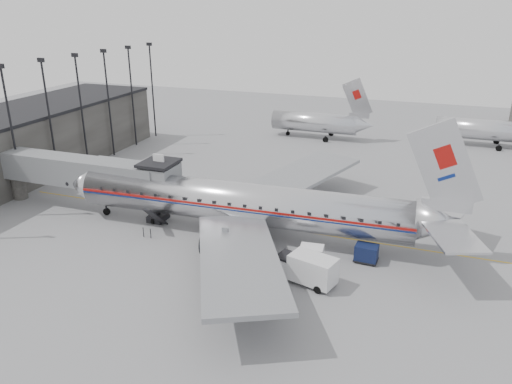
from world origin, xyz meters
TOP-DOWN VIEW (x-y plane):
  - ground at (0.00, 0.00)m, footprint 160.00×160.00m
  - terminal at (-34.00, 10.00)m, footprint 12.00×46.00m
  - apron_line at (3.00, 6.00)m, footprint 60.00×0.15m
  - jet_bridge at (-16.66, 3.67)m, footprint 21.00×6.20m
  - floodlight_masts at (-27.50, 13.00)m, footprint 0.90×42.25m
  - distant_aircraft_near at (-1.79, 42.00)m, footprint 16.39×3.20m
  - distant_aircraft_mid at (24.21, 46.00)m, footprint 16.39×3.20m
  - airliner at (0.81, 3.59)m, footprint 40.88×37.84m
  - service_van at (8.23, -3.07)m, footprint 5.59×3.34m
  - baggage_cart_navy at (12.44, 2.00)m, footprint 2.11×1.65m
  - baggage_cart_white at (8.00, 0.00)m, footprint 2.25×1.80m
  - ramp_worker at (0.35, -2.33)m, footprint 0.67×0.56m

SIDE VIEW (x-z plane):
  - ground at x=0.00m, z-range 0.00..0.00m
  - apron_line at x=3.00m, z-range 0.00..0.01m
  - ramp_worker at x=0.35m, z-range 0.00..1.56m
  - baggage_cart_navy at x=12.44m, z-range 0.05..1.64m
  - baggage_cart_white at x=8.00m, z-range 0.05..1.71m
  - service_van at x=8.23m, z-range 0.06..2.53m
  - distant_aircraft_near at x=-1.79m, z-range -2.40..7.86m
  - distant_aircraft_mid at x=24.21m, z-range -2.40..7.86m
  - airliner at x=0.81m, z-range -3.21..9.71m
  - terminal at x=-34.00m, z-range 0.00..8.00m
  - jet_bridge at x=-16.66m, z-range 0.63..7.73m
  - floodlight_masts at x=-27.50m, z-range 0.74..15.99m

